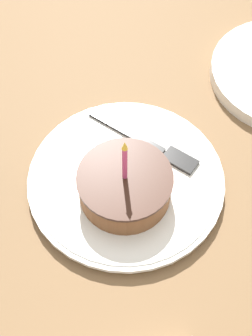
{
  "coord_description": "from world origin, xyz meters",
  "views": [
    {
      "loc": [
        -0.09,
        -0.3,
        0.53
      ],
      "look_at": [
        -0.02,
        0.01,
        0.04
      ],
      "focal_mm": 50.0,
      "sensor_mm": 36.0,
      "label": 1
    }
  ],
  "objects": [
    {
      "name": "ground_plane",
      "position": [
        0.0,
        0.0,
        -0.02
      ],
      "size": [
        2.4,
        2.4,
        0.04
      ],
      "color": "brown",
      "rests_on": "ground"
    },
    {
      "name": "plate",
      "position": [
        -0.02,
        0.01,
        0.01
      ],
      "size": [
        0.25,
        0.25,
        0.02
      ],
      "color": "white",
      "rests_on": "ground_plane"
    },
    {
      "name": "cake_slice",
      "position": [
        -0.02,
        -0.01,
        0.04
      ],
      "size": [
        0.12,
        0.12,
        0.11
      ],
      "color": "brown",
      "rests_on": "plate"
    },
    {
      "name": "fork",
      "position": [
        0.03,
        0.06,
        0.02
      ],
      "size": [
        0.12,
        0.14,
        0.0
      ],
      "color": "#262626",
      "rests_on": "plate"
    }
  ]
}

